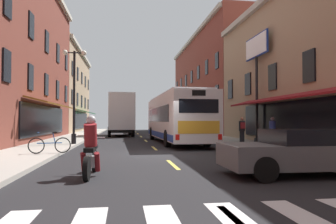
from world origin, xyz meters
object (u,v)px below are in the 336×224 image
at_px(billboard_sign, 257,59).
at_px(bicycle_near, 50,145).
at_px(transit_bus, 176,118).
at_px(pedestrian_mid, 273,131).
at_px(sedan_near, 309,151).
at_px(motorcycle_rider, 91,150).
at_px(street_lamp_twin, 74,92).
at_px(sedan_mid, 122,127).
at_px(pedestrian_near, 242,130).
at_px(box_truck, 121,115).

xyz_separation_m(billboard_sign, bicycle_near, (-11.82, -5.76, -5.11)).
distance_m(transit_bus, pedestrian_mid, 6.72).
relative_size(sedan_near, motorcycle_rider, 2.30).
height_order(billboard_sign, transit_bus, billboard_sign).
bearing_deg(bicycle_near, street_lamp_twin, 88.37).
distance_m(motorcycle_rider, bicycle_near, 5.54).
bearing_deg(transit_bus, sedan_mid, 99.69).
distance_m(billboard_sign, sedan_near, 13.00).
distance_m(sedan_near, motorcycle_rider, 6.06).
distance_m(sedan_near, bicycle_near, 10.02).
distance_m(transit_bus, sedan_near, 13.30).
distance_m(motorcycle_rider, pedestrian_near, 11.83).
distance_m(box_truck, sedan_near, 23.98).
relative_size(transit_bus, bicycle_near, 7.07).
relative_size(sedan_near, pedestrian_mid, 2.99).
xyz_separation_m(sedan_near, pedestrian_mid, (3.14, 8.43, 0.29)).
xyz_separation_m(pedestrian_mid, street_lamp_twin, (-11.22, 2.73, 2.29)).
xyz_separation_m(transit_bus, bicycle_near, (-6.67, -7.45, -1.22)).
height_order(motorcycle_rider, street_lamp_twin, street_lamp_twin).
height_order(billboard_sign, pedestrian_mid, billboard_sign).
height_order(box_truck, motorcycle_rider, box_truck).
bearing_deg(motorcycle_rider, transit_bus, 70.37).
xyz_separation_m(billboard_sign, sedan_mid, (-8.96, 24.03, -4.92)).
bearing_deg(bicycle_near, sedan_near, -34.76).
relative_size(motorcycle_rider, bicycle_near, 1.22).
relative_size(sedan_mid, pedestrian_near, 2.94).
xyz_separation_m(box_truck, pedestrian_mid, (8.56, -14.88, -1.12)).
xyz_separation_m(billboard_sign, box_truck, (-9.01, 11.84, -3.54)).
relative_size(motorcycle_rider, pedestrian_near, 1.30).
relative_size(sedan_near, sedan_mid, 1.02).
bearing_deg(motorcycle_rider, street_lamp_twin, 101.04).
height_order(motorcycle_rider, bicycle_near, motorcycle_rider).
distance_m(sedan_near, sedan_mid, 35.91).
relative_size(pedestrian_near, street_lamp_twin, 0.28).
distance_m(motorcycle_rider, pedestrian_mid, 12.04).
xyz_separation_m(box_truck, bicycle_near, (-2.82, -17.60, -1.57)).
bearing_deg(sedan_mid, pedestrian_near, -74.60).
relative_size(sedan_near, bicycle_near, 2.81).
bearing_deg(sedan_near, bicycle_near, 145.24).
xyz_separation_m(transit_bus, street_lamp_twin, (-6.52, -2.00, 1.53)).
height_order(transit_bus, bicycle_near, transit_bus).
distance_m(sedan_mid, pedestrian_mid, 28.38).
height_order(box_truck, sedan_near, box_truck).
relative_size(pedestrian_mid, street_lamp_twin, 0.28).
relative_size(pedestrian_near, pedestrian_mid, 1.00).
bearing_deg(transit_bus, pedestrian_mid, -45.15).
bearing_deg(pedestrian_mid, transit_bus, -105.99).
height_order(sedan_near, motorcycle_rider, motorcycle_rider).
relative_size(transit_bus, motorcycle_rider, 5.79).
bearing_deg(box_truck, pedestrian_mid, -60.08).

